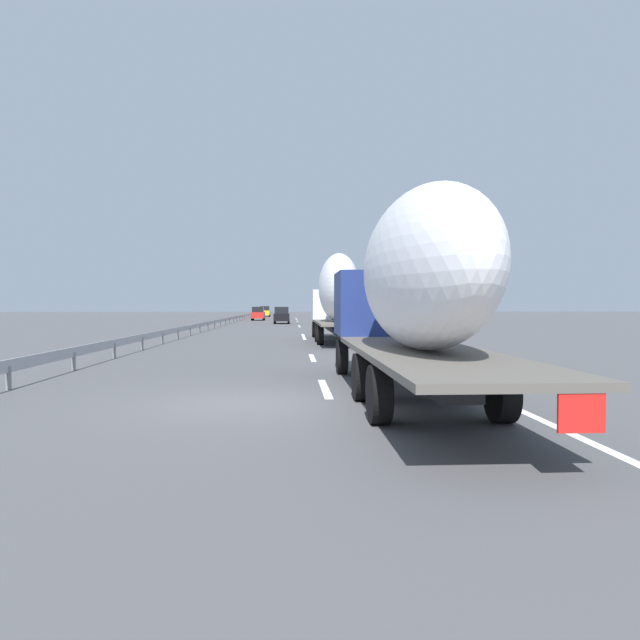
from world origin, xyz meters
The scene contains 24 objects.
ground_plane centered at (40.00, 0.00, 0.00)m, with size 260.00×260.00×0.00m, color #4C4C4F.
lane_stripe_0 centered at (2.00, -1.80, 0.00)m, with size 3.20×0.20×0.01m, color white.
lane_stripe_1 centered at (10.15, -1.80, 0.00)m, with size 3.20×0.20×0.01m, color white.
lane_stripe_2 centered at (23.31, -1.80, 0.00)m, with size 3.20×0.20×0.01m, color white.
lane_stripe_3 centered at (26.70, -1.80, 0.00)m, with size 3.20×0.20×0.01m, color white.
lane_stripe_4 centered at (44.44, -1.80, 0.00)m, with size 3.20×0.20×0.01m, color white.
lane_stripe_5 centered at (42.18, -1.80, 0.00)m, with size 3.20×0.20×0.01m, color white.
lane_stripe_6 centered at (61.10, -1.80, 0.00)m, with size 3.20×0.20×0.01m, color white.
lane_stripe_7 centered at (69.90, -1.80, 0.00)m, with size 3.20×0.20×0.01m, color white.
lane_stripe_8 centered at (72.17, -1.80, 0.00)m, with size 3.20×0.20×0.01m, color white.
lane_stripe_9 centered at (79.19, -1.80, 0.00)m, with size 3.20×0.20×0.01m, color white.
edge_line_right centered at (45.00, -5.50, 0.00)m, with size 110.00×0.20×0.01m, color white.
truck_lead centered at (19.98, -3.60, 2.71)m, with size 12.97×2.55×4.97m.
truck_trailing centered at (0.28, -3.60, 2.50)m, with size 13.09×2.55×4.41m.
car_yellow_coupe centered at (91.37, 3.84, 0.98)m, with size 4.61×1.81×1.96m.
car_red_compact centered at (65.77, 3.62, 0.95)m, with size 4.20×1.77×1.91m.
car_black_suv centered at (51.79, 0.10, 0.96)m, with size 4.24×1.79×1.93m.
road_sign centered at (44.73, -6.70, 2.22)m, with size 0.10×0.90×3.21m.
tree_0 centered at (88.34, -11.30, 4.35)m, with size 3.47×3.47×6.75m.
tree_1 centered at (66.04, -12.32, 3.62)m, with size 2.90×2.90×5.63m.
tree_2 centered at (51.30, -12.03, 3.11)m, with size 3.09×3.09×4.89m.
tree_3 centered at (65.91, -12.17, 3.67)m, with size 3.08×3.08×5.45m.
tree_4 centered at (50.60, -9.84, 3.26)m, with size 3.64×3.64×5.16m.
guardrail_median centered at (43.00, 6.00, 0.58)m, with size 94.00×0.10×0.76m.
Camera 1 is at (-11.83, -0.95, 2.09)m, focal length 31.10 mm.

